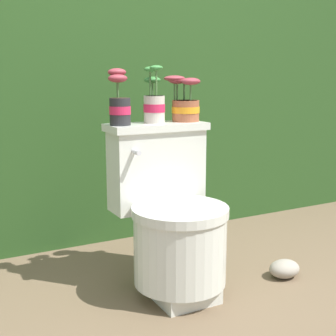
{
  "coord_description": "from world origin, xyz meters",
  "views": [
    {
      "loc": [
        -0.82,
        -1.56,
        0.89
      ],
      "look_at": [
        0.05,
        0.09,
        0.51
      ],
      "focal_mm": 50.0,
      "sensor_mm": 36.0,
      "label": 1
    }
  ],
  "objects": [
    {
      "name": "potted_plant_midleft",
      "position": [
        0.04,
        0.21,
        0.77
      ],
      "size": [
        0.09,
        0.11,
        0.24
      ],
      "color": "beige",
      "rests_on": "toilet"
    },
    {
      "name": "potted_plant_middle",
      "position": [
        0.19,
        0.21,
        0.77
      ],
      "size": [
        0.14,
        0.14,
        0.2
      ],
      "color": "#9E5638",
      "rests_on": "toilet"
    },
    {
      "name": "potted_plant_left",
      "position": [
        -0.12,
        0.19,
        0.77
      ],
      "size": [
        0.09,
        0.1,
        0.22
      ],
      "color": "#262628",
      "rests_on": "toilet"
    },
    {
      "name": "toilet",
      "position": [
        0.05,
        0.05,
        0.3
      ],
      "size": [
        0.42,
        0.49,
        0.69
      ],
      "color": "silver",
      "rests_on": "ground"
    },
    {
      "name": "garden_stone",
      "position": [
        0.55,
        -0.07,
        0.04
      ],
      "size": [
        0.14,
        0.11,
        0.08
      ],
      "color": "#9E9384",
      "rests_on": "ground"
    },
    {
      "name": "ground_plane",
      "position": [
        0.0,
        0.0,
        0.0
      ],
      "size": [
        12.0,
        12.0,
        0.0
      ],
      "primitive_type": "plane",
      "color": "brown"
    },
    {
      "name": "hedge_backdrop",
      "position": [
        0.0,
        1.14,
        0.81
      ],
      "size": [
        4.05,
        0.83,
        1.62
      ],
      "color": "#284C1E",
      "rests_on": "ground"
    }
  ]
}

